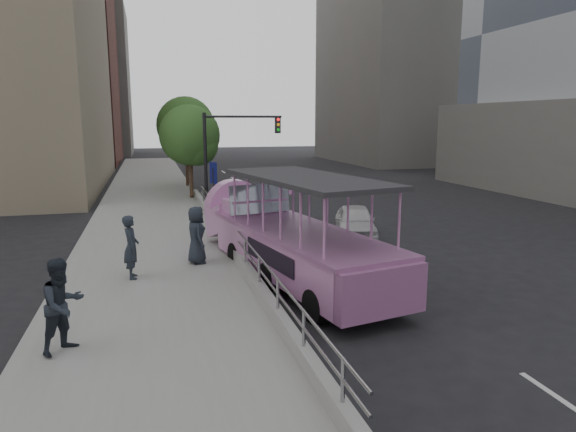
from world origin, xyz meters
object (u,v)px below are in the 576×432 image
(car, at_px, (355,222))
(pedestrian_mid, at_px, (63,305))
(pedestrian_near, at_px, (131,247))
(duck_boat, at_px, (285,238))
(pedestrian_far, at_px, (196,235))
(street_tree_far, at_px, (187,128))
(parking_sign, at_px, (214,187))
(traffic_signal, at_px, (228,146))
(street_tree_near, at_px, (192,138))

(car, relative_size, pedestrian_mid, 2.07)
(pedestrian_near, bearing_deg, duck_boat, -93.55)
(pedestrian_far, distance_m, street_tree_far, 20.65)
(pedestrian_far, bearing_deg, duck_boat, -120.93)
(parking_sign, bearing_deg, traffic_signal, 72.44)
(traffic_signal, relative_size, street_tree_near, 0.91)
(car, xyz_separation_m, pedestrian_near, (-8.76, -4.43, 0.56))
(car, height_order, pedestrian_near, pedestrian_near)
(pedestrian_far, bearing_deg, pedestrian_mid, 144.17)
(pedestrian_near, bearing_deg, parking_sign, -26.34)
(pedestrian_far, bearing_deg, traffic_signal, -21.42)
(traffic_signal, bearing_deg, pedestrian_far, -103.86)
(street_tree_far, bearing_deg, pedestrian_near, -98.61)
(traffic_signal, bearing_deg, car, -61.79)
(duck_boat, relative_size, pedestrian_far, 5.49)
(traffic_signal, bearing_deg, street_tree_far, 98.43)
(parking_sign, bearing_deg, street_tree_far, 90.44)
(duck_boat, relative_size, pedestrian_near, 5.46)
(duck_boat, distance_m, car, 6.12)
(pedestrian_near, height_order, pedestrian_far, pedestrian_near)
(duck_boat, distance_m, pedestrian_near, 4.57)
(traffic_signal, distance_m, street_tree_far, 9.57)
(parking_sign, xyz_separation_m, traffic_signal, (1.29, 4.09, 1.65))
(pedestrian_mid, relative_size, street_tree_far, 0.29)
(pedestrian_far, bearing_deg, pedestrian_near, 112.50)
(duck_boat, height_order, pedestrian_far, duck_boat)
(pedestrian_near, relative_size, street_tree_far, 0.29)
(duck_boat, distance_m, street_tree_far, 21.77)
(duck_boat, xyz_separation_m, pedestrian_far, (-2.62, 1.13, 0.01))
(car, relative_size, pedestrian_far, 2.13)
(traffic_signal, bearing_deg, duck_boat, -90.39)
(pedestrian_mid, bearing_deg, pedestrian_far, 17.44)
(car, relative_size, parking_sign, 1.32)
(car, relative_size, pedestrian_near, 2.12)
(parking_sign, bearing_deg, street_tree_near, 92.32)
(car, bearing_deg, pedestrian_near, -135.63)
(pedestrian_near, distance_m, traffic_signal, 13.15)
(duck_boat, distance_m, pedestrian_mid, 7.36)
(traffic_signal, height_order, street_tree_near, street_tree_near)
(car, distance_m, parking_sign, 6.57)
(parking_sign, height_order, traffic_signal, traffic_signal)
(traffic_signal, bearing_deg, pedestrian_near, -111.07)
(street_tree_far, bearing_deg, parking_sign, -89.56)
(pedestrian_near, relative_size, traffic_signal, 0.36)
(parking_sign, distance_m, street_tree_far, 13.74)
(pedestrian_mid, distance_m, traffic_signal, 17.84)
(pedestrian_near, bearing_deg, traffic_signal, -24.61)
(duck_boat, xyz_separation_m, parking_sign, (-1.21, 8.00, 0.64))
(pedestrian_mid, height_order, pedestrian_far, pedestrian_mid)
(pedestrian_mid, height_order, parking_sign, parking_sign)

